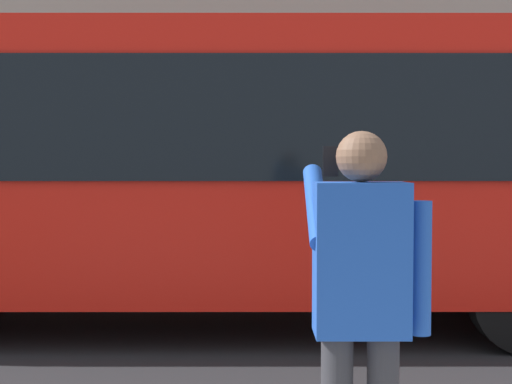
# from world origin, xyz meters

# --- Properties ---
(ground_plane) EXTENTS (60.00, 60.00, 0.00)m
(ground_plane) POSITION_xyz_m (0.00, 0.00, 0.00)
(ground_plane) COLOR #232326
(red_bus) EXTENTS (9.05, 2.54, 3.08)m
(red_bus) POSITION_xyz_m (1.39, -0.02, 1.68)
(red_bus) COLOR red
(red_bus) RESTS_ON ground_plane
(pedestrian_photographer) EXTENTS (0.53, 0.52, 1.70)m
(pedestrian_photographer) POSITION_xyz_m (0.34, 4.32, 1.14)
(pedestrian_photographer) COLOR #2D2D33
(pedestrian_photographer) RESTS_ON sidewalk_curb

